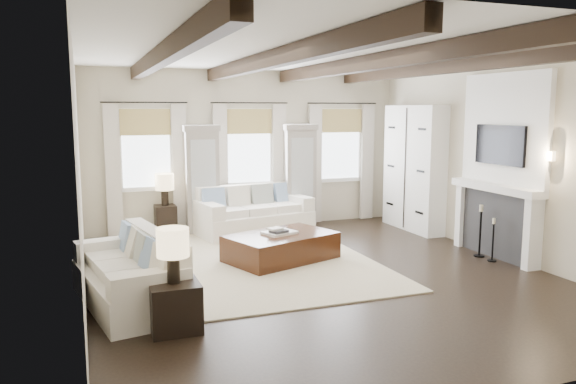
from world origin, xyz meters
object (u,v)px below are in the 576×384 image
object	(u,v)px
ottoman	(281,247)
side_table_back	(166,220)
sofa_back	(253,214)
sofa_left	(133,276)
side_table_front	(175,306)

from	to	relation	value
ottoman	side_table_back	distance (m)	2.90
sofa_back	ottoman	world-z (taller)	sofa_back
sofa_left	ottoman	distance (m)	2.73
sofa_left	side_table_front	distance (m)	1.09
sofa_left	ottoman	bearing A→B (deg)	27.90
ottoman	side_table_front	size ratio (longest dim) A/B	3.10
side_table_back	ottoman	bearing A→B (deg)	-59.35
side_table_front	sofa_back	bearing A→B (deg)	63.20
sofa_back	ottoman	bearing A→B (deg)	-94.87
sofa_back	sofa_left	bearing A→B (deg)	-127.24
sofa_left	ottoman	world-z (taller)	sofa_left
sofa_left	side_table_front	xyz separation A→B (m)	(0.35, -1.03, -0.09)
ottoman	side_table_back	size ratio (longest dim) A/B	2.81
sofa_left	side_table_front	world-z (taller)	sofa_left
side_table_front	ottoman	bearing A→B (deg)	48.22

